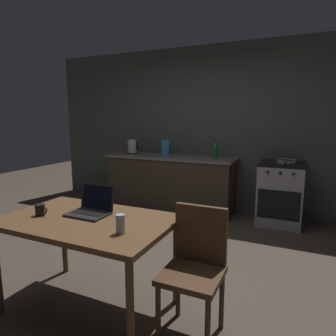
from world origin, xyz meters
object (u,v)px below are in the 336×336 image
object	(u,v)px
laptop	(91,208)
stove_oven	(280,193)
electric_kettle	(132,147)
frying_pan	(286,161)
drinking_glass	(121,224)
chair	(196,262)
coffee_mug	(40,210)
dining_table	(87,227)
bottle	(215,150)
cereal_box	(166,148)

from	to	relation	value
laptop	stove_oven	bearing A→B (deg)	62.65
electric_kettle	frying_pan	world-z (taller)	electric_kettle
drinking_glass	electric_kettle	bearing A→B (deg)	120.00
stove_oven	drinking_glass	distance (m)	2.98
chair	frying_pan	bearing A→B (deg)	74.55
stove_oven	coffee_mug	xyz separation A→B (m)	(-1.60, -2.79, 0.35)
electric_kettle	drinking_glass	bearing A→B (deg)	-60.00
dining_table	bottle	world-z (taller)	bottle
cereal_box	dining_table	bearing A→B (deg)	-77.43
stove_oven	dining_table	bearing A→B (deg)	-114.25
drinking_glass	stove_oven	bearing A→B (deg)	74.05
bottle	cereal_box	world-z (taller)	bottle
dining_table	coffee_mug	world-z (taller)	coffee_mug
electric_kettle	drinking_glass	distance (m)	3.29
frying_pan	cereal_box	distance (m)	1.87
coffee_mug	cereal_box	world-z (taller)	cereal_box
laptop	electric_kettle	bearing A→B (deg)	113.19
dining_table	coffee_mug	xyz separation A→B (m)	(-0.38, -0.10, 0.12)
bottle	cereal_box	xyz separation A→B (m)	(-0.86, 0.07, -0.00)
electric_kettle	cereal_box	bearing A→B (deg)	1.82
coffee_mug	drinking_glass	distance (m)	0.79
electric_kettle	coffee_mug	xyz separation A→B (m)	(0.86, -2.80, -0.22)
coffee_mug	cereal_box	bearing A→B (deg)	94.57
coffee_mug	drinking_glass	world-z (taller)	drinking_glass
dining_table	frying_pan	distance (m)	2.96
electric_kettle	bottle	xyz separation A→B (m)	(1.49, -0.05, 0.01)
bottle	cereal_box	bearing A→B (deg)	175.35
laptop	coffee_mug	distance (m)	0.39
chair	laptop	world-z (taller)	laptop
bottle	coffee_mug	size ratio (longest dim) A/B	2.48
laptop	dining_table	bearing A→B (deg)	-69.61
electric_kettle	drinking_glass	world-z (taller)	electric_kettle
dining_table	laptop	xyz separation A→B (m)	(-0.04, 0.10, 0.12)
laptop	electric_kettle	size ratio (longest dim) A/B	1.27
coffee_mug	drinking_glass	xyz separation A→B (m)	(0.79, -0.05, 0.02)
frying_pan	drinking_glass	size ratio (longest dim) A/B	3.38
dining_table	drinking_glass	xyz separation A→B (m)	(0.40, -0.14, 0.14)
dining_table	laptop	bearing A→B (deg)	111.91
laptop	coffee_mug	bearing A→B (deg)	-151.50
chair	bottle	distance (m)	2.66
frying_pan	coffee_mug	world-z (taller)	frying_pan
laptop	chair	bearing A→B (deg)	-1.28
electric_kettle	frying_pan	xyz separation A→B (m)	(2.50, -0.03, -0.10)
dining_table	bottle	bearing A→B (deg)	84.51
drinking_glass	dining_table	bearing A→B (deg)	160.60
frying_pan	drinking_glass	bearing A→B (deg)	-106.94
stove_oven	cereal_box	world-z (taller)	cereal_box
stove_oven	chair	bearing A→B (deg)	-98.02
stove_oven	laptop	xyz separation A→B (m)	(-1.26, -2.60, 0.35)
chair	stove_oven	bearing A→B (deg)	75.62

